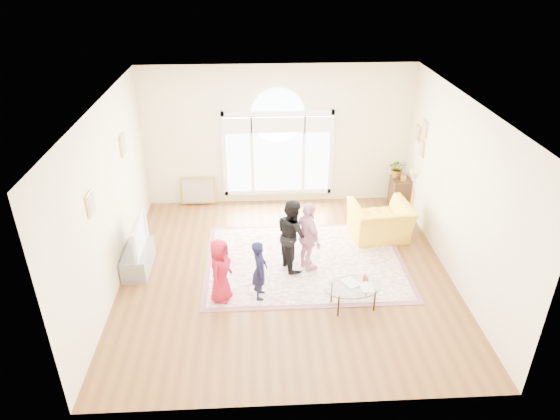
{
  "coord_description": "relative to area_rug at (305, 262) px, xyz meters",
  "views": [
    {
      "loc": [
        -0.52,
        -7.6,
        5.39
      ],
      "look_at": [
        -0.1,
        0.3,
        1.17
      ],
      "focal_mm": 32.0,
      "sensor_mm": 36.0,
      "label": 1
    }
  ],
  "objects": [
    {
      "name": "child_red",
      "position": [
        -1.54,
        -1.05,
        0.59
      ],
      "size": [
        0.54,
        0.66,
        1.15
      ],
      "primitive_type": "imported",
      "rotation": [
        0.0,
        0.0,
        1.21
      ],
      "color": "maroon",
      "rests_on": "area_rug"
    },
    {
      "name": "room_shell",
      "position": [
        -0.38,
        2.49,
        1.56
      ],
      "size": [
        6.0,
        6.0,
        6.0
      ],
      "color": "beige",
      "rests_on": "ground"
    },
    {
      "name": "tv_console",
      "position": [
        -3.14,
        -0.05,
        0.2
      ],
      "size": [
        0.45,
        1.0,
        0.42
      ],
      "primitive_type": "cube",
      "color": "gray",
      "rests_on": "ground"
    },
    {
      "name": "child_black",
      "position": [
        -0.27,
        -0.14,
        0.7
      ],
      "size": [
        0.72,
        0.81,
        1.38
      ],
      "primitive_type": "imported",
      "rotation": [
        0.0,
        0.0,
        1.91
      ],
      "color": "black",
      "rests_on": "area_rug"
    },
    {
      "name": "coffee_table",
      "position": [
        0.66,
        -1.37,
        0.39
      ],
      "size": [
        1.07,
        0.79,
        0.54
      ],
      "rotation": [
        0.0,
        0.0,
        0.17
      ],
      "color": "silver",
      "rests_on": "ground"
    },
    {
      "name": "child_pink",
      "position": [
        0.02,
        -0.22,
        0.68
      ],
      "size": [
        0.62,
        0.86,
        1.35
      ],
      "primitive_type": "imported",
      "rotation": [
        0.0,
        0.0,
        1.98
      ],
      "color": "pink",
      "rests_on": "area_rug"
    },
    {
      "name": "television",
      "position": [
        -3.13,
        -0.05,
        0.71
      ],
      "size": [
        0.17,
        1.05,
        0.6
      ],
      "color": "black",
      "rests_on": "tv_console"
    },
    {
      "name": "armchair",
      "position": [
        1.62,
        0.83,
        0.37
      ],
      "size": [
        1.27,
        1.14,
        0.76
      ],
      "primitive_type": "imported",
      "rotation": [
        0.0,
        0.0,
        3.25
      ],
      "color": "yellow",
      "rests_on": "ground"
    },
    {
      "name": "child_navy",
      "position": [
        -0.88,
        -1.03,
        0.55
      ],
      "size": [
        0.29,
        0.42,
        1.09
      ],
      "primitive_type": "imported",
      "rotation": [
        0.0,
        0.0,
        1.5
      ],
      "color": "#131434",
      "rests_on": "area_rug"
    },
    {
      "name": "potted_plant",
      "position": [
        2.31,
        2.29,
        0.91
      ],
      "size": [
        0.47,
        0.43,
        0.44
      ],
      "primitive_type": "imported",
      "rotation": [
        0.0,
        0.0,
        -0.26
      ],
      "color": "#33722D",
      "rests_on": "plant_pedestal"
    },
    {
      "name": "floor_lamp",
      "position": [
        2.19,
        0.78,
        1.27
      ],
      "size": [
        0.28,
        0.28,
        1.51
      ],
      "color": "black",
      "rests_on": "ground"
    },
    {
      "name": "plant_pedestal",
      "position": [
        2.31,
        2.29,
        0.34
      ],
      "size": [
        0.2,
        0.2,
        0.7
      ],
      "primitive_type": "cylinder",
      "color": "white",
      "rests_on": "ground"
    },
    {
      "name": "leaning_picture",
      "position": [
        -2.25,
        2.55,
        -0.01
      ],
      "size": [
        0.8,
        0.14,
        0.62
      ],
      "primitive_type": "cube",
      "rotation": [
        -0.14,
        0.0,
        0.0
      ],
      "color": "tan",
      "rests_on": "ground"
    },
    {
      "name": "ground",
      "position": [
        -0.39,
        -0.35,
        -0.01
      ],
      "size": [
        6.0,
        6.0,
        0.0
      ],
      "primitive_type": "plane",
      "color": "brown",
      "rests_on": "ground"
    },
    {
      "name": "area_rug",
      "position": [
        0.0,
        0.0,
        0.0
      ],
      "size": [
        3.6,
        2.6,
        0.02
      ],
      "primitive_type": "cube",
      "color": "beige",
      "rests_on": "ground"
    },
    {
      "name": "rug_border",
      "position": [
        -0.0,
        0.0,
        -0.0
      ],
      "size": [
        3.8,
        2.8,
        0.01
      ],
      "primitive_type": "cube",
      "color": "#844F5A",
      "rests_on": "ground"
    },
    {
      "name": "side_cabinet",
      "position": [
        2.39,
        2.18,
        0.34
      ],
      "size": [
        0.4,
        0.5,
        0.7
      ],
      "primitive_type": "cube",
      "color": "black",
      "rests_on": "ground"
    }
  ]
}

